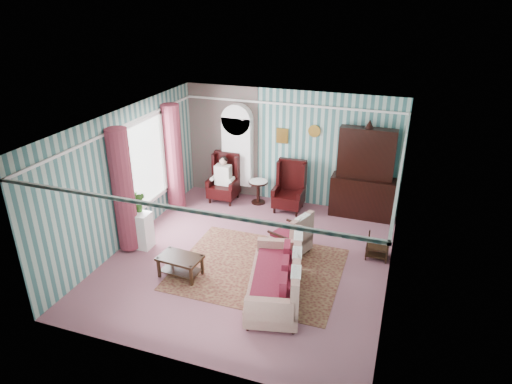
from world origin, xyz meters
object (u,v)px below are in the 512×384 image
(dresser_hutch, at_px, (365,171))
(round_side_table, at_px, (258,192))
(bookcase, at_px, (238,156))
(wingback_left, at_px, (223,178))
(plant_stand, at_px, (139,230))
(wingback_right, at_px, (289,187))
(floral_armchair, at_px, (290,232))
(seated_woman, at_px, (223,179))
(coffee_table, at_px, (181,266))
(sofa, at_px, (275,273))
(nest_table, at_px, (378,246))

(dresser_hutch, bearing_deg, round_side_table, -177.36)
(bookcase, bearing_deg, wingback_left, -122.66)
(plant_stand, bearing_deg, round_side_table, 59.62)
(dresser_hutch, bearing_deg, plant_stand, -144.92)
(wingback_right, height_order, floral_armchair, wingback_right)
(dresser_hutch, distance_m, wingback_left, 3.55)
(wingback_left, height_order, seated_woman, wingback_left)
(wingback_left, height_order, coffee_table, wingback_left)
(coffee_table, bearing_deg, round_side_table, 84.58)
(wingback_left, height_order, floral_armchair, wingback_left)
(coffee_table, bearing_deg, sofa, -2.30)
(wingback_right, height_order, coffee_table, wingback_right)
(seated_woman, xyz_separation_m, nest_table, (4.07, -1.55, -0.32))
(wingback_right, distance_m, coffee_table, 3.68)
(dresser_hutch, height_order, floral_armchair, dresser_hutch)
(seated_woman, bearing_deg, dresser_hutch, 4.41)
(bookcase, bearing_deg, seated_woman, -122.66)
(seated_woman, distance_m, coffee_table, 3.52)
(plant_stand, height_order, coffee_table, plant_stand)
(plant_stand, relative_size, sofa, 0.40)
(round_side_table, xyz_separation_m, floral_armchair, (1.41, -2.10, 0.20))
(round_side_table, bearing_deg, sofa, -66.87)
(wingback_right, bearing_deg, sofa, -78.43)
(coffee_table, bearing_deg, bookcase, 94.57)
(plant_stand, relative_size, floral_armchair, 0.80)
(plant_stand, xyz_separation_m, floral_armchair, (3.11, 0.80, 0.10))
(round_side_table, xyz_separation_m, coffee_table, (-0.34, -3.61, -0.09))
(bookcase, height_order, coffee_table, bookcase)
(round_side_table, relative_size, coffee_table, 0.73)
(sofa, relative_size, floral_armchair, 2.00)
(dresser_hutch, xyz_separation_m, wingback_left, (-3.50, -0.27, -0.55))
(wingback_right, bearing_deg, seated_woman, 180.00)
(nest_table, distance_m, floral_armchair, 1.82)
(wingback_right, height_order, nest_table, wingback_right)
(wingback_left, bearing_deg, sofa, -55.02)
(bookcase, relative_size, nest_table, 4.15)
(bookcase, distance_m, sofa, 4.55)
(sofa, distance_m, floral_armchair, 1.60)
(wingback_right, relative_size, round_side_table, 2.08)
(bookcase, bearing_deg, nest_table, -26.92)
(dresser_hutch, xyz_separation_m, round_side_table, (-2.60, -0.12, -0.88))
(sofa, distance_m, coffee_table, 1.95)
(wingback_left, bearing_deg, seated_woman, 0.00)
(bookcase, height_order, wingback_left, bookcase)
(wingback_right, bearing_deg, round_side_table, 169.99)
(round_side_table, bearing_deg, coffee_table, -95.42)
(wingback_left, distance_m, wingback_right, 1.75)
(sofa, bearing_deg, nest_table, -51.39)
(dresser_hutch, relative_size, round_side_table, 3.93)
(nest_table, distance_m, sofa, 2.56)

